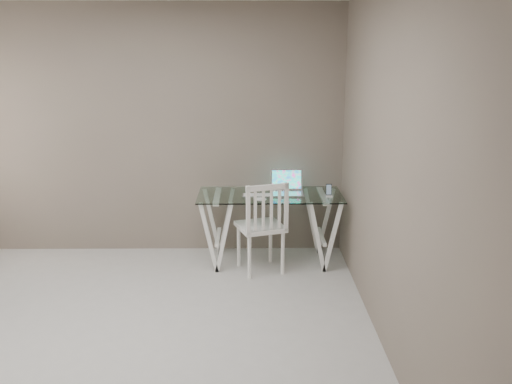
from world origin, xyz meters
TOP-DOWN VIEW (x-y plane):
  - room at (-0.06, 0.02)m, footprint 4.50×4.52m
  - desk at (1.19, 1.83)m, footprint 1.50×0.70m
  - chair at (1.11, 1.53)m, footprint 0.55×0.55m
  - laptop at (1.37, 1.90)m, footprint 0.34×0.30m
  - keyboard at (1.06, 1.79)m, footprint 0.31×0.13m
  - mouse at (1.08, 1.57)m, footprint 0.12×0.07m
  - phone_dock at (1.79, 1.74)m, footprint 0.07×0.07m

SIDE VIEW (x-z plane):
  - desk at x=1.19m, z-range 0.01..0.76m
  - chair at x=1.11m, z-range 0.05..1.01m
  - keyboard at x=1.06m, z-range 0.75..0.75m
  - mouse at x=1.08m, z-range 0.75..0.78m
  - phone_dock at x=1.79m, z-range 0.72..0.85m
  - laptop at x=1.37m, z-range 0.68..0.92m
  - room at x=-0.06m, z-range 0.36..3.07m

